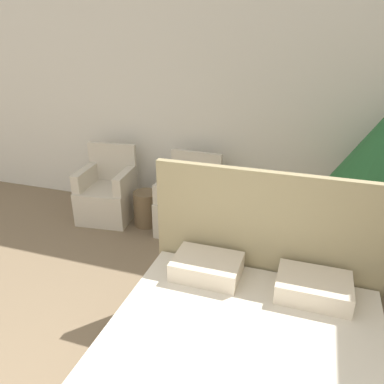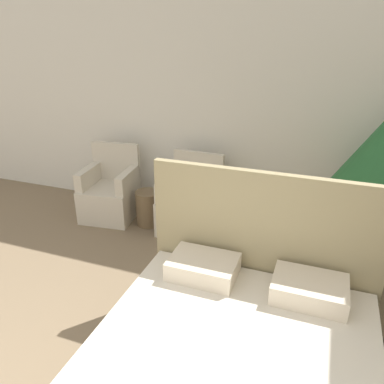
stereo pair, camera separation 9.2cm
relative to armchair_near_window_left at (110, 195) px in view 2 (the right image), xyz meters
The scene contains 4 objects.
wall_back 1.79m from the armchair_near_window_left, 24.33° to the left, with size 10.00×0.06×2.90m.
armchair_near_window_left is the anchor object (origin of this frame).
armchair_near_window_right 1.06m from the armchair_near_window_left, ahead, with size 0.64×0.63×0.89m.
side_table 0.54m from the armchair_near_window_left, ahead, with size 0.30×0.30×0.42m.
Camera 2 is at (1.18, -0.02, 2.16)m, focal length 35.00 mm.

